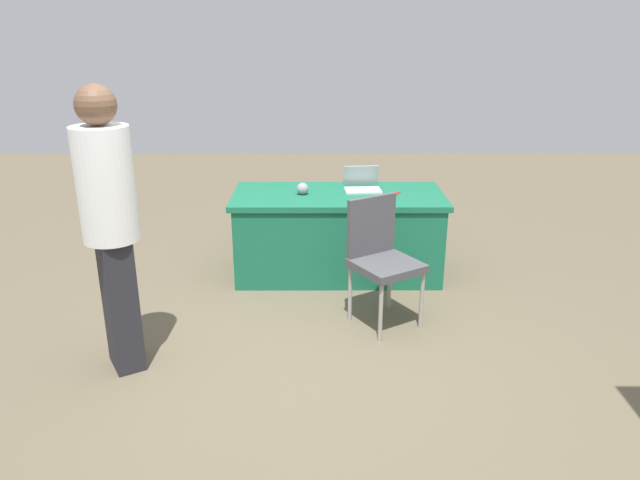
{
  "coord_description": "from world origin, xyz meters",
  "views": [
    {
      "loc": [
        -0.1,
        3.29,
        2.11
      ],
      "look_at": [
        -0.11,
        -0.09,
        0.9
      ],
      "focal_mm": 33.12,
      "sensor_mm": 36.0,
      "label": 1
    }
  ],
  "objects_px": {
    "table_foreground": "(338,233)",
    "scissors_red": "(395,194)",
    "chair_near_front": "(381,253)",
    "laptop_silver": "(362,186)",
    "yarn_ball": "(303,189)",
    "person_attendee_standing": "(110,218)"
  },
  "relations": [
    {
      "from": "table_foreground",
      "to": "scissors_red",
      "type": "height_order",
      "value": "scissors_red"
    },
    {
      "from": "table_foreground",
      "to": "yarn_ball",
      "type": "xyz_separation_m",
      "value": [
        0.31,
        0.03,
        0.42
      ]
    },
    {
      "from": "laptop_silver",
      "to": "scissors_red",
      "type": "bearing_deg",
      "value": 146.62
    },
    {
      "from": "laptop_silver",
      "to": "scissors_red",
      "type": "relative_size",
      "value": 1.87
    },
    {
      "from": "chair_near_front",
      "to": "yarn_ball",
      "type": "distance_m",
      "value": 1.13
    },
    {
      "from": "laptop_silver",
      "to": "yarn_ball",
      "type": "relative_size",
      "value": 3.23
    },
    {
      "from": "chair_near_front",
      "to": "person_attendee_standing",
      "type": "bearing_deg",
      "value": -11.81
    },
    {
      "from": "laptop_silver",
      "to": "person_attendee_standing",
      "type": "bearing_deg",
      "value": 41.86
    },
    {
      "from": "scissors_red",
      "to": "laptop_silver",
      "type": "bearing_deg",
      "value": -93.1
    },
    {
      "from": "person_attendee_standing",
      "to": "scissors_red",
      "type": "bearing_deg",
      "value": -81.99
    },
    {
      "from": "person_attendee_standing",
      "to": "yarn_ball",
      "type": "bearing_deg",
      "value": -66.68
    },
    {
      "from": "table_foreground",
      "to": "laptop_silver",
      "type": "relative_size",
      "value": 5.53
    },
    {
      "from": "table_foreground",
      "to": "person_attendee_standing",
      "type": "height_order",
      "value": "person_attendee_standing"
    },
    {
      "from": "person_attendee_standing",
      "to": "scissors_red",
      "type": "xyz_separation_m",
      "value": [
        -1.95,
        -1.56,
        -0.28
      ]
    },
    {
      "from": "person_attendee_standing",
      "to": "yarn_ball",
      "type": "relative_size",
      "value": 17.53
    },
    {
      "from": "chair_near_front",
      "to": "laptop_silver",
      "type": "distance_m",
      "value": 1.11
    },
    {
      "from": "table_foreground",
      "to": "chair_near_front",
      "type": "height_order",
      "value": "chair_near_front"
    },
    {
      "from": "laptop_silver",
      "to": "table_foreground",
      "type": "bearing_deg",
      "value": 26.42
    },
    {
      "from": "laptop_silver",
      "to": "scissors_red",
      "type": "xyz_separation_m",
      "value": [
        -0.28,
        0.16,
        -0.04
      ]
    },
    {
      "from": "laptop_silver",
      "to": "scissors_red",
      "type": "distance_m",
      "value": 0.32
    },
    {
      "from": "table_foreground",
      "to": "chair_near_front",
      "type": "bearing_deg",
      "value": 106.85
    },
    {
      "from": "yarn_ball",
      "to": "scissors_red",
      "type": "height_order",
      "value": "yarn_ball"
    }
  ]
}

